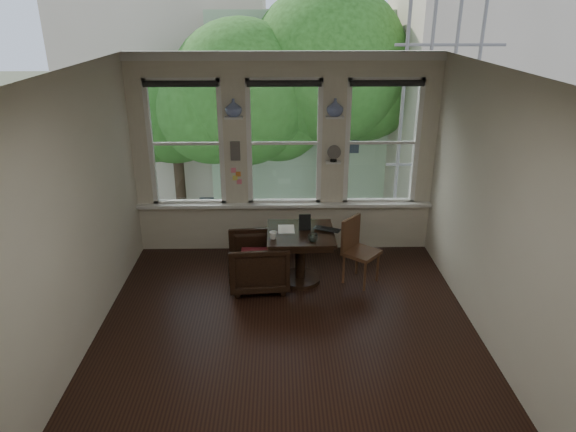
{
  "coord_description": "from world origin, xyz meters",
  "views": [
    {
      "loc": [
        -0.09,
        -5.19,
        3.57
      ],
      "look_at": [
        0.03,
        0.9,
        1.08
      ],
      "focal_mm": 32.0,
      "sensor_mm": 36.0,
      "label": 1
    }
  ],
  "objects_px": {
    "table": "(300,257)",
    "side_chair_right": "(362,252)",
    "laptop": "(326,231)",
    "mug": "(273,235)",
    "armchair_left": "(258,262)"
  },
  "relations": [
    {
      "from": "table",
      "to": "armchair_left",
      "type": "height_order",
      "value": "table"
    },
    {
      "from": "table",
      "to": "side_chair_right",
      "type": "xyz_separation_m",
      "value": [
        0.84,
        -0.05,
        0.09
      ]
    },
    {
      "from": "table",
      "to": "side_chair_right",
      "type": "relative_size",
      "value": 0.98
    },
    {
      "from": "table",
      "to": "side_chair_right",
      "type": "distance_m",
      "value": 0.84
    },
    {
      "from": "side_chair_right",
      "to": "mug",
      "type": "relative_size",
      "value": 8.84
    },
    {
      "from": "side_chair_right",
      "to": "laptop",
      "type": "distance_m",
      "value": 0.59
    },
    {
      "from": "table",
      "to": "mug",
      "type": "distance_m",
      "value": 0.6
    },
    {
      "from": "laptop",
      "to": "mug",
      "type": "distance_m",
      "value": 0.73
    },
    {
      "from": "table",
      "to": "side_chair_right",
      "type": "bearing_deg",
      "value": -3.14
    },
    {
      "from": "armchair_left",
      "to": "side_chair_right",
      "type": "height_order",
      "value": "side_chair_right"
    },
    {
      "from": "table",
      "to": "mug",
      "type": "relative_size",
      "value": 8.65
    },
    {
      "from": "mug",
      "to": "side_chair_right",
      "type": "bearing_deg",
      "value": 7.75
    },
    {
      "from": "table",
      "to": "mug",
      "type": "xyz_separation_m",
      "value": [
        -0.37,
        -0.21,
        0.42
      ]
    },
    {
      "from": "laptop",
      "to": "mug",
      "type": "height_order",
      "value": "mug"
    },
    {
      "from": "side_chair_right",
      "to": "mug",
      "type": "height_order",
      "value": "side_chair_right"
    }
  ]
}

